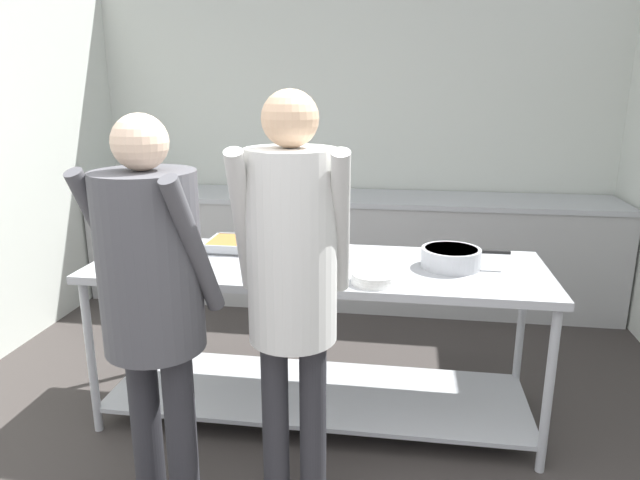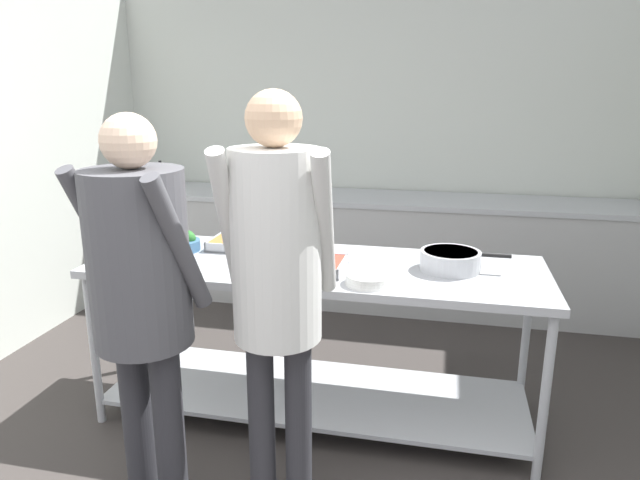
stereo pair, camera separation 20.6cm
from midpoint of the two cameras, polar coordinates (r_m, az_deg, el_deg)
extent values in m
cube|color=silver|center=(4.96, 6.08, 9.97)|extent=(4.46, 0.06, 2.65)
cube|color=#A8A8A8|center=(4.77, 5.26, -1.16)|extent=(4.30, 0.62, 0.87)
cube|color=#ADAFB5|center=(4.66, 5.39, 4.19)|extent=(4.30, 0.65, 0.04)
cube|color=black|center=(4.63, 8.78, 4.11)|extent=(0.54, 0.39, 0.02)
cube|color=#ADAFB5|center=(2.98, 1.56, -2.74)|extent=(2.35, 0.79, 0.04)
cube|color=#ADAFB5|center=(3.28, 1.47, -15.03)|extent=(2.27, 0.71, 0.02)
cylinder|color=#ADAFB5|center=(3.25, -19.95, -10.42)|extent=(0.04, 0.04, 0.84)
cylinder|color=#ADAFB5|center=(2.86, 23.56, -14.56)|extent=(0.04, 0.04, 0.84)
cylinder|color=#ADAFB5|center=(3.79, -14.46, -6.23)|extent=(0.04, 0.04, 0.84)
cylinder|color=#ADAFB5|center=(3.46, 21.53, -9.00)|extent=(0.04, 0.04, 0.84)
cylinder|color=#3D668C|center=(3.27, -12.01, -0.54)|extent=(0.22, 0.22, 0.06)
sphere|color=#2D702D|center=(3.25, -11.09, 0.17)|extent=(0.06, 0.06, 0.06)
sphere|color=#2D702D|center=(3.29, -11.31, 0.35)|extent=(0.07, 0.07, 0.07)
sphere|color=#2D702D|center=(3.30, -12.41, 0.35)|extent=(0.07, 0.07, 0.07)
sphere|color=#2D702D|center=(3.25, -12.32, 0.12)|extent=(0.05, 0.05, 0.05)
sphere|color=#2D702D|center=(3.24, -12.04, 0.08)|extent=(0.06, 0.06, 0.06)
cube|color=#ADAFB5|center=(3.27, -5.43, -0.69)|extent=(0.41, 0.29, 0.01)
cube|color=#9E6B33|center=(3.26, -5.45, -0.26)|extent=(0.39, 0.26, 0.04)
cube|color=#ADAFB5|center=(3.14, -6.22, -0.99)|extent=(0.41, 0.01, 0.05)
cube|color=#ADAFB5|center=(3.39, -4.73, 0.29)|extent=(0.41, 0.01, 0.05)
cube|color=#ADAFB5|center=(3.33, -8.72, -0.12)|extent=(0.01, 0.29, 0.05)
cube|color=#ADAFB5|center=(3.21, -2.05, -0.54)|extent=(0.01, 0.29, 0.05)
cube|color=#ADAFB5|center=(2.87, 0.77, -2.89)|extent=(0.37, 0.28, 0.01)
cube|color=#B23D2D|center=(2.86, 0.77, -2.41)|extent=(0.35, 0.26, 0.04)
cube|color=#ADAFB5|center=(2.74, 0.19, -3.33)|extent=(0.37, 0.01, 0.05)
cube|color=#ADAFB5|center=(2.99, 1.30, -1.71)|extent=(0.37, 0.01, 0.05)
cube|color=#ADAFB5|center=(2.91, -2.71, -2.25)|extent=(0.01, 0.28, 0.05)
cube|color=#ADAFB5|center=(2.84, 4.34, -2.72)|extent=(0.01, 0.28, 0.05)
cylinder|color=white|center=(2.69, 7.13, -4.29)|extent=(0.23, 0.23, 0.01)
cylinder|color=white|center=(2.69, 7.14, -4.05)|extent=(0.22, 0.22, 0.01)
cylinder|color=white|center=(2.68, 7.14, -3.81)|extent=(0.22, 0.22, 0.01)
cylinder|color=white|center=(2.68, 7.15, -3.56)|extent=(0.22, 0.22, 0.01)
cylinder|color=#ADAFB5|center=(2.95, 14.86, -2.02)|extent=(0.30, 0.30, 0.10)
cylinder|color=brown|center=(2.94, 14.92, -1.20)|extent=(0.26, 0.26, 0.01)
cylinder|color=black|center=(2.96, 19.17, -1.51)|extent=(0.14, 0.02, 0.02)
cylinder|color=#2D2D33|center=(2.51, -3.39, -17.95)|extent=(0.11, 0.11, 0.81)
cylinder|color=#2D2D33|center=(2.49, 0.33, -18.21)|extent=(0.11, 0.11, 0.81)
cylinder|color=silver|center=(2.18, -6.49, 1.71)|extent=(0.10, 0.34, 0.60)
cylinder|color=silver|center=(2.13, 3.20, 1.45)|extent=(0.10, 0.34, 0.60)
cylinder|color=silver|center=(2.17, -1.69, -0.67)|extent=(0.35, 0.35, 0.75)
sphere|color=tan|center=(2.09, -1.79, 12.05)|extent=(0.21, 0.21, 0.21)
cylinder|color=#2D2D33|center=(2.67, -15.63, -16.87)|extent=(0.13, 0.13, 0.77)
cylinder|color=#2D2D33|center=(2.57, -12.51, -18.03)|extent=(0.13, 0.13, 0.77)
cylinder|color=#4C4C51|center=(2.43, -19.10, 0.69)|extent=(0.14, 0.32, 0.57)
cylinder|color=#4C4C51|center=(2.16, -11.28, -0.51)|extent=(0.14, 0.32, 0.57)
cylinder|color=#4C4C51|center=(2.31, -15.28, -1.86)|extent=(0.39, 0.39, 0.71)
sphere|color=beige|center=(2.22, -16.11, 9.50)|extent=(0.21, 0.21, 0.21)
cylinder|color=#23602D|center=(5.19, -14.51, 6.00)|extent=(0.06, 0.06, 0.16)
cone|color=#23602D|center=(5.17, -14.59, 7.17)|extent=(0.05, 0.05, 0.06)
cylinder|color=black|center=(5.17, -14.62, 7.59)|extent=(0.03, 0.03, 0.02)
camera|label=1|loc=(0.10, -88.06, 0.53)|focal=32.00mm
camera|label=2|loc=(0.10, 91.94, -0.53)|focal=32.00mm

